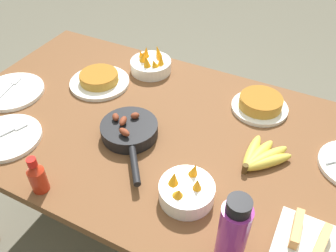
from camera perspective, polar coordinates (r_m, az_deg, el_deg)
ground_plane at (r=1.94m, az=0.00°, el=-17.93°), size 14.00×14.00×0.00m
dining_table at (r=1.40m, az=0.00°, el=-3.81°), size 1.74×0.95×0.77m
banana_bunch at (r=1.26m, az=14.66°, el=-4.85°), size 0.16×0.19×0.04m
skillet at (r=1.30m, az=-6.21°, el=-0.76°), size 0.28×0.33×0.08m
frittata_plate_center at (r=1.59m, az=-10.96°, el=7.26°), size 0.26×0.26×0.05m
frittata_plate_side at (r=1.47m, az=14.58°, el=3.43°), size 0.22×0.22×0.06m
empty_plate_near_front at (r=1.43m, az=-24.43°, el=-1.68°), size 0.25×0.25×0.02m
empty_plate_far_right at (r=1.66m, az=-23.74°, el=5.10°), size 0.27×0.27×0.02m
fruit_bowl_mango at (r=1.65m, az=-2.79°, el=9.87°), size 0.19×0.19×0.11m
fruit_bowl_citrus at (r=1.11m, az=2.99°, el=-10.34°), size 0.17×0.17×0.11m
water_bottle at (r=0.95m, az=10.42°, el=-16.27°), size 0.08×0.08×0.24m
hot_sauce_bottle at (r=1.18m, az=-20.25°, el=-7.58°), size 0.05×0.05×0.14m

